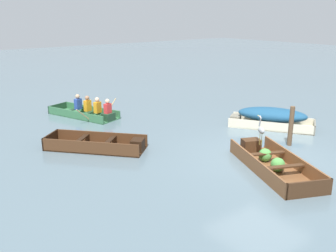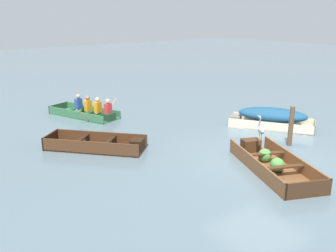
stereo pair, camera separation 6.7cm
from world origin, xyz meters
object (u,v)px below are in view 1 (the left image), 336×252
at_px(dinghy_wooden_brown_foreground, 271,163).
at_px(heron_on_dinghy, 261,129).
at_px(rowboat_green_with_crew, 88,112).
at_px(skiff_dark_varnish_near_moored, 100,145).
at_px(mooring_post, 291,126).
at_px(skiff_cream_mid_moored, 271,116).

bearing_deg(dinghy_wooden_brown_foreground, heron_on_dinghy, 64.31).
bearing_deg(rowboat_green_with_crew, skiff_dark_varnish_near_moored, -111.04).
bearing_deg(rowboat_green_with_crew, heron_on_dinghy, -75.52).
height_order(skiff_dark_varnish_near_moored, heron_on_dinghy, heron_on_dinghy).
distance_m(dinghy_wooden_brown_foreground, rowboat_green_with_crew, 8.07).
height_order(dinghy_wooden_brown_foreground, mooring_post, mooring_post).
relative_size(skiff_dark_varnish_near_moored, mooring_post, 2.34).
bearing_deg(mooring_post, heron_on_dinghy, -175.68).
bearing_deg(heron_on_dinghy, skiff_cream_mid_moored, 31.48).
height_order(skiff_dark_varnish_near_moored, rowboat_green_with_crew, rowboat_green_with_crew).
distance_m(dinghy_wooden_brown_foreground, mooring_post, 2.19).
bearing_deg(skiff_dark_varnish_near_moored, dinghy_wooden_brown_foreground, -54.86).
distance_m(skiff_dark_varnish_near_moored, mooring_post, 6.06).
bearing_deg(mooring_post, skiff_dark_varnish_near_moored, 145.27).
distance_m(rowboat_green_with_crew, heron_on_dinghy, 7.52).
distance_m(heron_on_dinghy, mooring_post, 1.69).
bearing_deg(skiff_dark_varnish_near_moored, rowboat_green_with_crew, 68.96).
relative_size(skiff_dark_varnish_near_moored, heron_on_dinghy, 3.58).
relative_size(heron_on_dinghy, mooring_post, 0.65).
relative_size(dinghy_wooden_brown_foreground, heron_on_dinghy, 4.10).
bearing_deg(dinghy_wooden_brown_foreground, rowboat_green_with_crew, 101.12).
xyz_separation_m(dinghy_wooden_brown_foreground, skiff_dark_varnish_near_moored, (-2.97, 4.23, -0.02)).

